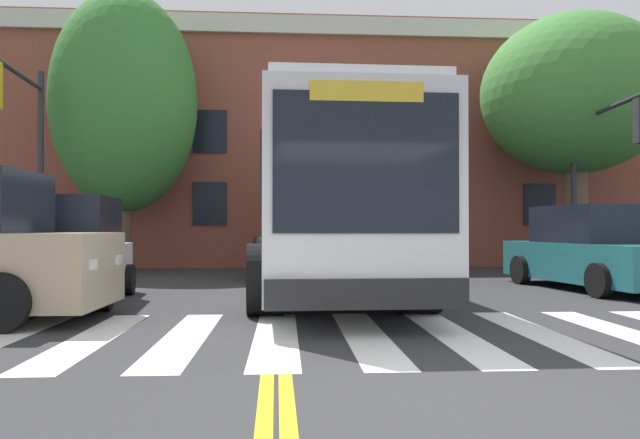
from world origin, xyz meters
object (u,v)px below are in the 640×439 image
Objects in this scene: car_teal_far_lane at (594,251)px; traffic_light_near_corner at (602,154)px; car_navy_behind_bus at (275,241)px; city_bus at (322,206)px; traffic_light_far_corner at (22,132)px; car_white_near_lane at (66,254)px; street_tree_curbside_small at (125,102)px; street_tree_curbside_large at (575,96)px.

car_teal_far_lane is 1.06× the size of traffic_light_near_corner.
traffic_light_near_corner is (8.29, -8.34, 2.38)m from car_navy_behind_bus.
traffic_light_far_corner is (-7.05, 2.49, 1.86)m from city_bus.
traffic_light_far_corner reaches higher than car_white_near_lane.
car_teal_far_lane is at bearing -57.87° from car_navy_behind_bus.
street_tree_curbside_small reaches higher than traffic_light_near_corner.
traffic_light_near_corner is 3.50m from street_tree_curbside_large.
car_teal_far_lane is at bearing -11.39° from traffic_light_far_corner.
street_tree_curbside_small reaches higher than car_navy_behind_bus.
traffic_light_near_corner is 0.58× the size of street_tree_curbside_large.
traffic_light_far_corner is 4.00m from street_tree_curbside_small.
car_white_near_lane reaches higher than car_navy_behind_bus.
traffic_light_near_corner is at bearing 17.73° from city_bus.
street_tree_curbside_small is (-5.43, 5.86, 3.28)m from city_bus.
street_tree_curbside_large reaches higher than car_teal_far_lane.
car_white_near_lane is 0.79× the size of car_teal_far_lane.
street_tree_curbside_large is at bearing 9.81° from traffic_light_far_corner.
street_tree_curbside_large is (7.97, 5.09, 3.49)m from city_bus.
traffic_light_near_corner is 14.37m from traffic_light_far_corner.
traffic_light_near_corner is at bearing 18.91° from car_white_near_lane.
traffic_light_far_corner is (-12.85, 2.59, 2.81)m from car_teal_far_lane.
car_white_near_lane is at bearing -159.25° from city_bus.
car_white_near_lane is (-4.61, -1.74, -0.92)m from city_bus.
car_navy_behind_bus is at bearing 147.99° from street_tree_curbside_large.
car_navy_behind_bus is 0.47× the size of street_tree_curbside_small.
car_navy_behind_bus is 0.72× the size of traffic_light_far_corner.
traffic_light_far_corner is (-6.08, -8.19, 2.81)m from car_navy_behind_bus.
car_navy_behind_bus is at bearing 73.69° from car_white_near_lane.
car_white_near_lane is at bearing -60.03° from traffic_light_far_corner.
street_tree_curbside_large is at bearing 67.24° from car_teal_far_lane.
traffic_light_far_corner is at bearing 119.97° from car_white_near_lane.
traffic_light_far_corner is 0.67× the size of street_tree_curbside_large.
street_tree_curbside_small is at bearing -132.78° from car_navy_behind_bus.
car_teal_far_lane is 0.92× the size of traffic_light_far_corner.
city_bus reaches higher than car_teal_far_lane.
traffic_light_near_corner is at bearing 58.06° from car_teal_far_lane.
traffic_light_near_corner is 0.56× the size of street_tree_curbside_small.
street_tree_curbside_small reaches higher than car_teal_far_lane.
car_teal_far_lane is 3.73m from traffic_light_near_corner.
car_navy_behind_bus is (3.64, 12.42, -0.03)m from car_white_near_lane.
street_tree_curbside_small is at bearing 176.71° from street_tree_curbside_large.
traffic_light_far_corner is (-14.37, 0.15, 0.43)m from traffic_light_near_corner.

